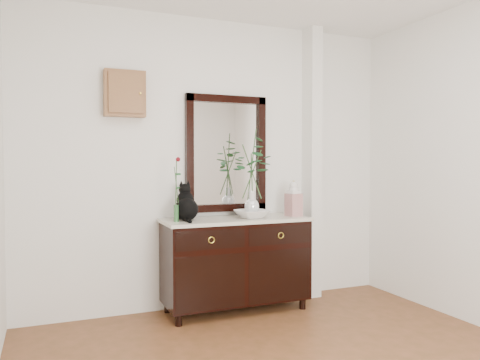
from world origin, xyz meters
name	(u,v)px	position (x,y,z in m)	size (l,w,h in m)	color
wall_back	(216,163)	(0.00, 1.98, 1.35)	(3.60, 0.04, 2.70)	white
pilaster	(312,163)	(1.00, 1.90, 1.35)	(0.12, 0.20, 2.70)	white
sideboard	(236,259)	(0.10, 1.73, 0.47)	(1.33, 0.52, 0.82)	black
wall_mirror	(226,154)	(0.10, 1.97, 1.44)	(0.80, 0.06, 1.10)	black
key_cabinet	(125,94)	(-0.85, 1.94, 1.95)	(0.35, 0.10, 0.40)	brown
cat	(186,202)	(-0.36, 1.74, 1.01)	(0.23, 0.28, 0.33)	black
lotus_bowl	(252,214)	(0.24, 1.68, 0.89)	(0.30, 0.30, 0.07)	silver
vase_branches	(252,172)	(0.24, 1.68, 1.27)	(0.38, 0.38, 0.80)	silver
bud_vase_rose	(176,189)	(-0.47, 1.67, 1.13)	(0.07, 0.07, 0.56)	#2F6232
ginger_jar	(294,198)	(0.67, 1.68, 1.02)	(0.13, 0.13, 0.34)	silver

